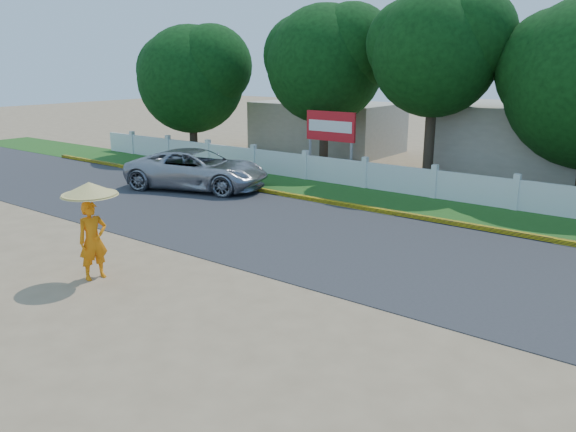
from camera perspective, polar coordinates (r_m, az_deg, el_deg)
The scene contains 11 objects.
ground at distance 12.98m, azimuth -5.38°, elevation -7.41°, with size 120.00×120.00×0.00m, color #9E8460.
road at distance 16.36m, azimuth 5.29°, elevation -2.52°, with size 60.00×7.00×0.02m, color #38383A.
grass_verge at distance 20.85m, azimuth 12.96°, elevation 1.06°, with size 60.00×3.50×0.03m, color #2D601E.
curb at distance 19.34m, azimuth 10.88°, elevation 0.27°, with size 40.00×0.18×0.16m, color yellow.
fence at distance 22.04m, azimuth 14.61°, elevation 3.13°, with size 40.00×0.10×1.10m, color silver.
building_near at distance 27.49m, azimuth 26.18°, elevation 6.62°, with size 10.00×6.00×3.20m, color #B7AD99.
building_far at distance 33.39m, azimuth 3.96°, elevation 9.04°, with size 8.00×5.00×2.80m, color #B7AD99.
vehicle at distance 23.30m, azimuth -9.17°, elevation 4.71°, with size 2.67×5.79×1.61m, color #9FA1A7.
monk_with_parasol at distance 13.86m, azimuth -19.36°, elevation -0.04°, with size 1.30×1.30×2.36m.
billboard at distance 25.24m, azimuth 4.34°, elevation 8.73°, with size 2.50×0.13×2.95m.
tree_row at distance 23.86m, azimuth 23.28°, elevation 13.76°, with size 36.08×8.19×9.07m.
Camera 1 is at (8.16, -8.79, 4.98)m, focal length 35.00 mm.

